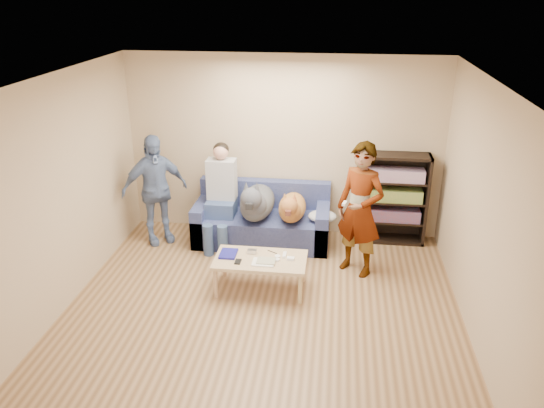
# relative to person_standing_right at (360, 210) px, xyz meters

# --- Properties ---
(ground) EXTENTS (5.00, 5.00, 0.00)m
(ground) POSITION_rel_person_standing_right_xyz_m (-1.08, -1.36, -0.86)
(ground) COLOR brown
(ground) RESTS_ON ground
(ceiling) EXTENTS (5.00, 5.00, 0.00)m
(ceiling) POSITION_rel_person_standing_right_xyz_m (-1.08, -1.36, 1.74)
(ceiling) COLOR white
(ceiling) RESTS_ON ground
(wall_back) EXTENTS (4.50, 0.00, 4.50)m
(wall_back) POSITION_rel_person_standing_right_xyz_m (-1.08, 1.14, 0.44)
(wall_back) COLOR tan
(wall_back) RESTS_ON ground
(wall_front) EXTENTS (4.50, 0.00, 4.50)m
(wall_front) POSITION_rel_person_standing_right_xyz_m (-1.08, -3.86, 0.44)
(wall_front) COLOR tan
(wall_front) RESTS_ON ground
(wall_left) EXTENTS (0.00, 5.00, 5.00)m
(wall_left) POSITION_rel_person_standing_right_xyz_m (-3.33, -1.36, 0.44)
(wall_left) COLOR tan
(wall_left) RESTS_ON ground
(wall_right) EXTENTS (0.00, 5.00, 5.00)m
(wall_right) POSITION_rel_person_standing_right_xyz_m (1.17, -1.36, 0.44)
(wall_right) COLOR tan
(wall_right) RESTS_ON ground
(blanket) EXTENTS (0.39, 0.33, 0.14)m
(blanket) POSITION_rel_person_standing_right_xyz_m (-0.47, 0.57, -0.37)
(blanket) COLOR #A9A9AE
(blanket) RESTS_ON sofa
(person_standing_right) EXTENTS (0.75, 0.69, 1.72)m
(person_standing_right) POSITION_rel_person_standing_right_xyz_m (0.00, 0.00, 0.00)
(person_standing_right) COLOR gray
(person_standing_right) RESTS_ON ground
(person_standing_left) EXTENTS (0.98, 0.85, 1.58)m
(person_standing_left) POSITION_rel_person_standing_right_xyz_m (-2.82, 0.52, -0.07)
(person_standing_left) COLOR #6B88AC
(person_standing_left) RESTS_ON ground
(held_controller) EXTENTS (0.06, 0.12, 0.03)m
(held_controller) POSITION_rel_person_standing_right_xyz_m (-0.20, -0.20, 0.16)
(held_controller) COLOR white
(held_controller) RESTS_ON person_standing_right
(notebook_blue) EXTENTS (0.20, 0.26, 0.03)m
(notebook_blue) POSITION_rel_person_standing_right_xyz_m (-1.57, -0.55, -0.43)
(notebook_blue) COLOR navy
(notebook_blue) RESTS_ON coffee_table
(papers) EXTENTS (0.26, 0.20, 0.02)m
(papers) POSITION_rel_person_standing_right_xyz_m (-1.12, -0.70, -0.43)
(papers) COLOR white
(papers) RESTS_ON coffee_table
(magazine) EXTENTS (0.22, 0.17, 0.01)m
(magazine) POSITION_rel_person_standing_right_xyz_m (-1.09, -0.68, -0.42)
(magazine) COLOR #A9A687
(magazine) RESTS_ON coffee_table
(camera_silver) EXTENTS (0.11, 0.06, 0.05)m
(camera_silver) POSITION_rel_person_standing_right_xyz_m (-1.29, -0.48, -0.42)
(camera_silver) COLOR #BBBBC0
(camera_silver) RESTS_ON coffee_table
(controller_a) EXTENTS (0.04, 0.13, 0.03)m
(controller_a) POSITION_rel_person_standing_right_xyz_m (-0.89, -0.50, -0.43)
(controller_a) COLOR white
(controller_a) RESTS_ON coffee_table
(controller_b) EXTENTS (0.09, 0.06, 0.03)m
(controller_b) POSITION_rel_person_standing_right_xyz_m (-0.81, -0.58, -0.43)
(controller_b) COLOR white
(controller_b) RESTS_ON coffee_table
(headphone_cup_a) EXTENTS (0.07, 0.07, 0.02)m
(headphone_cup_a) POSITION_rel_person_standing_right_xyz_m (-0.97, -0.62, -0.43)
(headphone_cup_a) COLOR white
(headphone_cup_a) RESTS_ON coffee_table
(headphone_cup_b) EXTENTS (0.07, 0.07, 0.02)m
(headphone_cup_b) POSITION_rel_person_standing_right_xyz_m (-0.97, -0.54, -0.43)
(headphone_cup_b) COLOR white
(headphone_cup_b) RESTS_ON coffee_table
(pen_orange) EXTENTS (0.13, 0.06, 0.01)m
(pen_orange) POSITION_rel_person_standing_right_xyz_m (-1.19, -0.76, -0.44)
(pen_orange) COLOR orange
(pen_orange) RESTS_ON coffee_table
(pen_black) EXTENTS (0.13, 0.08, 0.01)m
(pen_black) POSITION_rel_person_standing_right_xyz_m (-1.05, -0.42, -0.44)
(pen_black) COLOR black
(pen_black) RESTS_ON coffee_table
(wallet) EXTENTS (0.07, 0.12, 0.02)m
(wallet) POSITION_rel_person_standing_right_xyz_m (-1.42, -0.72, -0.43)
(wallet) COLOR black
(wallet) RESTS_ON coffee_table
(sofa) EXTENTS (1.90, 0.85, 0.82)m
(sofa) POSITION_rel_person_standing_right_xyz_m (-1.33, 0.74, -0.58)
(sofa) COLOR #515B93
(sofa) RESTS_ON ground
(person_seated) EXTENTS (0.40, 0.73, 1.47)m
(person_seated) POSITION_rel_person_standing_right_xyz_m (-1.90, 0.61, -0.09)
(person_seated) COLOR #3B4B83
(person_seated) RESTS_ON sofa
(dog_gray) EXTENTS (0.47, 1.28, 0.68)m
(dog_gray) POSITION_rel_person_standing_right_xyz_m (-1.39, 0.54, -0.19)
(dog_gray) COLOR #4F535A
(dog_gray) RESTS_ON sofa
(dog_tan) EXTENTS (0.38, 1.15, 0.54)m
(dog_tan) POSITION_rel_person_standing_right_xyz_m (-0.90, 0.53, -0.24)
(dog_tan) COLOR #C2863B
(dog_tan) RESTS_ON sofa
(coffee_table) EXTENTS (1.10, 0.60, 0.42)m
(coffee_table) POSITION_rel_person_standing_right_xyz_m (-1.17, -0.60, -0.49)
(coffee_table) COLOR #D9BC85
(coffee_table) RESTS_ON ground
(bookshelf) EXTENTS (1.00, 0.34, 1.30)m
(bookshelf) POSITION_rel_person_standing_right_xyz_m (0.47, 0.97, -0.18)
(bookshelf) COLOR black
(bookshelf) RESTS_ON ground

